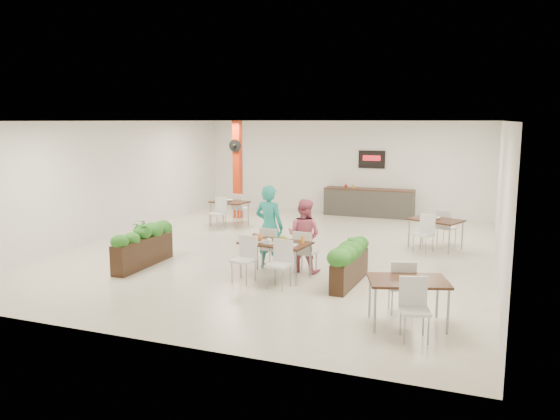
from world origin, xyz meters
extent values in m
plane|color=beige|center=(0.00, 0.00, 0.00)|extent=(12.00, 12.00, 0.00)
cube|color=white|center=(0.00, 6.00, 1.60)|extent=(10.00, 0.10, 3.20)
cube|color=white|center=(0.00, -6.00, 1.60)|extent=(10.00, 0.10, 3.20)
cube|color=white|center=(-5.00, 0.00, 1.60)|extent=(0.10, 12.00, 3.20)
cube|color=white|center=(5.00, 0.00, 1.60)|extent=(0.10, 12.00, 3.20)
cube|color=white|center=(0.00, 0.00, 3.20)|extent=(10.00, 12.00, 0.04)
cube|color=#B5280C|center=(-3.00, 3.80, 1.60)|extent=(0.25, 0.25, 3.20)
cylinder|color=black|center=(-3.00, 3.62, 2.40)|extent=(0.40, 0.06, 0.40)
sphere|color=black|center=(-3.00, 3.58, 2.40)|extent=(0.12, 0.12, 0.12)
cube|color=#32302D|center=(1.00, 5.65, 0.45)|extent=(3.00, 0.60, 0.90)
cube|color=black|center=(1.00, 5.65, 0.92)|extent=(3.00, 0.62, 0.04)
cube|color=black|center=(1.00, 5.96, 1.90)|extent=(0.90, 0.04, 0.60)
cube|color=red|center=(1.00, 5.93, 1.95)|extent=(0.60, 0.02, 0.18)
imported|color=maroon|center=(0.20, 5.65, 1.04)|extent=(0.09, 0.09, 0.19)
imported|color=gold|center=(0.45, 5.65, 1.02)|extent=(0.13, 0.13, 0.17)
cube|color=black|center=(0.70, -2.26, 0.73)|extent=(1.49, 0.98, 0.04)
cylinder|color=gray|center=(0.02, -2.51, 0.35)|extent=(0.04, 0.04, 0.71)
cylinder|color=gray|center=(1.29, -2.68, 0.35)|extent=(0.04, 0.04, 0.71)
cylinder|color=gray|center=(0.11, -1.84, 0.35)|extent=(0.04, 0.04, 0.71)
cylinder|color=gray|center=(1.38, -2.01, 0.35)|extent=(0.04, 0.04, 0.71)
cube|color=white|center=(0.38, -1.61, 0.45)|extent=(0.47, 0.47, 0.05)
cube|color=white|center=(0.36, -1.80, 0.70)|extent=(0.42, 0.10, 0.45)
cylinder|color=gray|center=(0.57, -1.47, 0.21)|extent=(0.02, 0.02, 0.43)
cylinder|color=gray|center=(0.24, -1.42, 0.21)|extent=(0.02, 0.02, 0.43)
cylinder|color=gray|center=(0.53, -1.80, 0.21)|extent=(0.02, 0.02, 0.43)
cylinder|color=gray|center=(0.19, -1.76, 0.21)|extent=(0.02, 0.02, 0.43)
cube|color=white|center=(1.18, -1.72, 0.45)|extent=(0.47, 0.47, 0.05)
cube|color=white|center=(1.15, -1.91, 0.70)|extent=(0.42, 0.10, 0.45)
cylinder|color=gray|center=(1.37, -1.57, 0.21)|extent=(0.02, 0.02, 0.43)
cylinder|color=gray|center=(1.03, -1.53, 0.21)|extent=(0.02, 0.02, 0.43)
cylinder|color=gray|center=(1.32, -1.91, 0.21)|extent=(0.02, 0.02, 0.43)
cylinder|color=gray|center=(0.98, -1.86, 0.21)|extent=(0.02, 0.02, 0.43)
cube|color=white|center=(0.22, -2.80, 0.45)|extent=(0.47, 0.47, 0.05)
cube|color=white|center=(0.25, -2.61, 0.70)|extent=(0.42, 0.10, 0.45)
cylinder|color=gray|center=(0.03, -2.95, 0.21)|extent=(0.02, 0.02, 0.43)
cylinder|color=gray|center=(0.37, -2.99, 0.21)|extent=(0.02, 0.02, 0.43)
cylinder|color=gray|center=(0.08, -2.61, 0.21)|extent=(0.02, 0.02, 0.43)
cylinder|color=gray|center=(0.41, -2.66, 0.21)|extent=(0.02, 0.02, 0.43)
cube|color=white|center=(1.02, -2.91, 0.45)|extent=(0.47, 0.47, 0.05)
cube|color=white|center=(1.04, -2.72, 0.70)|extent=(0.42, 0.10, 0.45)
cylinder|color=gray|center=(0.83, -3.05, 0.21)|extent=(0.02, 0.02, 0.43)
cylinder|color=gray|center=(1.16, -3.10, 0.21)|extent=(0.02, 0.02, 0.43)
cylinder|color=gray|center=(0.87, -2.72, 0.21)|extent=(0.02, 0.02, 0.43)
cylinder|color=gray|center=(1.21, -2.76, 0.21)|extent=(0.02, 0.02, 0.43)
cube|color=white|center=(0.34, -2.31, 0.76)|extent=(0.34, 0.34, 0.01)
ellipsoid|color=brown|center=(0.34, -2.31, 0.83)|extent=(0.22, 0.22, 0.13)
cube|color=white|center=(0.82, -2.15, 0.76)|extent=(0.29, 0.29, 0.01)
ellipsoid|color=gold|center=(0.82, -2.15, 0.82)|extent=(0.18, 0.18, 0.11)
cube|color=white|center=(1.08, -2.43, 0.76)|extent=(0.29, 0.29, 0.01)
ellipsoid|color=#4D130F|center=(1.08, -2.43, 0.81)|extent=(0.16, 0.16, 0.10)
cube|color=white|center=(0.63, -2.43, 0.76)|extent=(0.20, 0.20, 0.01)
ellipsoid|color=white|center=(0.63, -2.43, 0.80)|extent=(0.12, 0.12, 0.07)
cylinder|color=orange|center=(1.27, -2.18, 0.82)|extent=(0.07, 0.07, 0.15)
imported|color=brown|center=(0.17, -2.09, 0.80)|extent=(0.12, 0.12, 0.10)
imported|color=teal|center=(0.30, -1.61, 0.92)|extent=(0.72, 0.52, 1.84)
imported|color=#DB6180|center=(1.10, -1.61, 0.79)|extent=(0.84, 0.69, 1.58)
cube|color=black|center=(-2.37, -2.49, 0.32)|extent=(0.34, 1.94, 0.65)
ellipsoid|color=#1E621C|center=(-2.36, -3.31, 0.77)|extent=(0.40, 0.40, 0.32)
ellipsoid|color=#1E621C|center=(-2.37, -2.90, 0.77)|extent=(0.40, 0.40, 0.32)
ellipsoid|color=#1E621C|center=(-2.37, -2.49, 0.77)|extent=(0.40, 0.40, 0.32)
ellipsoid|color=#1E621C|center=(-2.37, -2.08, 0.77)|extent=(0.40, 0.40, 0.32)
ellipsoid|color=#1E621C|center=(-2.38, -1.67, 0.77)|extent=(0.40, 0.40, 0.32)
imported|color=#1E621C|center=(-2.37, -2.49, 0.86)|extent=(0.38, 0.33, 0.42)
cube|color=black|center=(2.25, -2.19, 0.29)|extent=(0.38, 1.73, 0.57)
ellipsoid|color=#1E621C|center=(2.21, -2.89, 0.69)|extent=(0.40, 0.40, 0.32)
ellipsoid|color=#1E621C|center=(2.23, -2.54, 0.69)|extent=(0.40, 0.40, 0.32)
ellipsoid|color=#1E621C|center=(2.25, -2.19, 0.69)|extent=(0.40, 0.40, 0.32)
ellipsoid|color=#1E621C|center=(2.27, -1.83, 0.69)|extent=(0.40, 0.40, 0.32)
ellipsoid|color=#1E621C|center=(2.29, -1.48, 0.69)|extent=(0.40, 0.40, 0.32)
imported|color=#1E621C|center=(2.25, -2.19, 0.76)|extent=(0.21, 0.21, 0.37)
cube|color=black|center=(-2.69, 2.52, 0.73)|extent=(1.23, 0.93, 0.04)
cylinder|color=gray|center=(-3.23, 2.31, 0.35)|extent=(0.04, 0.04, 0.71)
cylinder|color=gray|center=(-2.26, 2.12, 0.35)|extent=(0.04, 0.04, 0.71)
cylinder|color=gray|center=(-3.12, 2.91, 0.35)|extent=(0.04, 0.04, 0.71)
cylinder|color=gray|center=(-2.15, 2.73, 0.35)|extent=(0.04, 0.04, 0.71)
cube|color=white|center=(-2.58, 3.11, 0.45)|extent=(0.49, 0.49, 0.05)
cube|color=white|center=(-2.61, 2.92, 0.70)|extent=(0.42, 0.12, 0.45)
cylinder|color=gray|center=(-2.38, 3.24, 0.21)|extent=(0.02, 0.02, 0.43)
cylinder|color=gray|center=(-2.71, 3.31, 0.21)|extent=(0.02, 0.02, 0.43)
cylinder|color=gray|center=(-2.44, 2.91, 0.21)|extent=(0.02, 0.02, 0.43)
cylinder|color=gray|center=(-2.78, 2.97, 0.21)|extent=(0.02, 0.02, 0.43)
cube|color=white|center=(-2.80, 1.93, 0.45)|extent=(0.49, 0.49, 0.05)
cube|color=white|center=(-2.77, 2.12, 0.70)|extent=(0.42, 0.12, 0.45)
cylinder|color=gray|center=(-3.00, 1.79, 0.21)|extent=(0.02, 0.02, 0.43)
cylinder|color=gray|center=(-2.67, 1.73, 0.21)|extent=(0.02, 0.02, 0.43)
cylinder|color=gray|center=(-2.94, 2.13, 0.21)|extent=(0.02, 0.02, 0.43)
cylinder|color=gray|center=(-2.60, 2.06, 0.21)|extent=(0.02, 0.02, 0.43)
imported|color=white|center=(-2.69, 2.52, 0.78)|extent=(0.22, 0.22, 0.05)
cube|color=black|center=(3.54, 1.61, 0.73)|extent=(1.45, 1.24, 0.04)
cylinder|color=gray|center=(2.90, 1.51, 0.35)|extent=(0.04, 0.04, 0.71)
cylinder|color=gray|center=(3.91, 1.07, 0.35)|extent=(0.04, 0.04, 0.71)
cylinder|color=gray|center=(3.17, 2.15, 0.35)|extent=(0.04, 0.04, 0.71)
cylinder|color=gray|center=(4.19, 1.72, 0.35)|extent=(0.04, 0.04, 0.71)
cube|color=white|center=(3.78, 2.16, 0.45)|extent=(0.55, 0.55, 0.05)
cube|color=white|center=(3.71, 1.99, 0.70)|extent=(0.40, 0.20, 0.45)
cylinder|color=gray|center=(4.00, 2.25, 0.21)|extent=(0.02, 0.02, 0.43)
cylinder|color=gray|center=(3.69, 2.39, 0.21)|extent=(0.02, 0.02, 0.43)
cylinder|color=gray|center=(3.87, 1.94, 0.21)|extent=(0.02, 0.02, 0.43)
cylinder|color=gray|center=(3.56, 2.08, 0.21)|extent=(0.02, 0.02, 0.43)
cube|color=white|center=(3.31, 1.06, 0.45)|extent=(0.55, 0.55, 0.05)
cube|color=white|center=(3.38, 1.24, 0.70)|extent=(0.40, 0.20, 0.45)
cylinder|color=gray|center=(3.08, 0.97, 0.21)|extent=(0.02, 0.02, 0.43)
cylinder|color=gray|center=(3.40, 0.84, 0.21)|extent=(0.02, 0.02, 0.43)
cylinder|color=gray|center=(3.22, 1.29, 0.21)|extent=(0.02, 0.02, 0.43)
cylinder|color=gray|center=(3.53, 1.15, 0.21)|extent=(0.02, 0.02, 0.43)
imported|color=white|center=(3.54, 1.61, 0.78)|extent=(0.22, 0.22, 0.05)
cube|color=black|center=(3.62, -4.00, 0.73)|extent=(1.41, 1.15, 0.04)
cylinder|color=gray|center=(3.20, -4.50, 0.35)|extent=(0.04, 0.04, 0.71)
cylinder|color=gray|center=(4.25, -4.16, 0.35)|extent=(0.04, 0.04, 0.71)
cylinder|color=gray|center=(2.99, -3.84, 0.35)|extent=(0.04, 0.04, 0.71)
cylinder|color=gray|center=(4.03, -3.50, 0.35)|extent=(0.04, 0.04, 0.71)
cube|color=white|center=(3.43, -3.43, 0.45)|extent=(0.53, 0.53, 0.05)
cube|color=white|center=(3.49, -3.61, 0.70)|extent=(0.41, 0.17, 0.45)
cylinder|color=gray|center=(3.54, -3.22, 0.21)|extent=(0.02, 0.02, 0.43)
cylinder|color=gray|center=(3.22, -3.32, 0.21)|extent=(0.02, 0.02, 0.43)
cylinder|color=gray|center=(3.65, -3.54, 0.21)|extent=(0.02, 0.02, 0.43)
cylinder|color=gray|center=(3.32, -3.65, 0.21)|extent=(0.02, 0.02, 0.43)
cube|color=white|center=(3.80, -4.57, 0.45)|extent=(0.53, 0.53, 0.05)
cube|color=white|center=(3.74, -4.39, 0.70)|extent=(0.41, 0.17, 0.45)
cylinder|color=gray|center=(3.69, -4.79, 0.21)|extent=(0.02, 0.02, 0.43)
cylinder|color=gray|center=(4.02, -4.68, 0.21)|extent=(0.02, 0.02, 0.43)
cylinder|color=gray|center=(3.59, -4.46, 0.21)|extent=(0.02, 0.02, 0.43)
cylinder|color=gray|center=(3.91, -4.36, 0.21)|extent=(0.02, 0.02, 0.43)
camera|label=1|loc=(4.68, -12.44, 3.22)|focal=35.00mm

